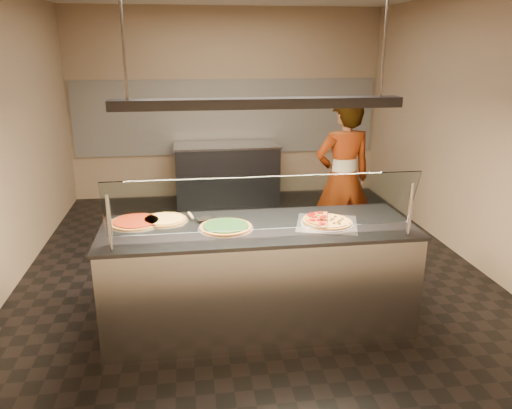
{
  "coord_description": "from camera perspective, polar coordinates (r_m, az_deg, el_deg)",
  "views": [
    {
      "loc": [
        -0.69,
        -5.18,
        2.36
      ],
      "look_at": [
        -0.09,
        -0.94,
        1.02
      ],
      "focal_mm": 35.0,
      "sensor_mm": 36.0,
      "label": 1
    }
  ],
  "objects": [
    {
      "name": "wall_front",
      "position": [
        2.43,
        8.93,
        -3.51
      ],
      "size": [
        5.0,
        0.02,
        3.0
      ],
      "primitive_type": "cube",
      "color": "tan",
      "rests_on": "ground"
    },
    {
      "name": "half_pizza_sausage",
      "position": [
        4.31,
        9.41,
        -1.83
      ],
      "size": [
        0.32,
        0.46,
        0.04
      ],
      "color": "brown",
      "rests_on": "perforated_tray"
    },
    {
      "name": "tile_band",
      "position": [
        8.25,
        -3.31,
        9.95
      ],
      "size": [
        4.9,
        0.02,
        1.2
      ],
      "primitive_type": "cube",
      "color": "silver",
      "rests_on": "wall_back"
    },
    {
      "name": "ground",
      "position": [
        5.73,
        -0.49,
        -7.04
      ],
      "size": [
        5.0,
        6.0,
        0.02
      ],
      "primitive_type": "cube",
      "color": "black",
      "rests_on": "ground"
    },
    {
      "name": "serving_counter",
      "position": [
        4.39,
        0.26,
        -8.16
      ],
      "size": [
        2.64,
        0.94,
        0.93
      ],
      "color": "#B7B7BC",
      "rests_on": "ground"
    },
    {
      "name": "pizza_spinach",
      "position": [
        4.15,
        -3.48,
        -2.57
      ],
      "size": [
        0.47,
        0.47,
        0.03
      ],
      "color": "silver",
      "rests_on": "serving_counter"
    },
    {
      "name": "pizza_cheese",
      "position": [
        4.39,
        -10.45,
        -1.7
      ],
      "size": [
        0.42,
        0.42,
        0.03
      ],
      "color": "silver",
      "rests_on": "serving_counter"
    },
    {
      "name": "perforated_tray",
      "position": [
        4.29,
        8.09,
        -2.14
      ],
      "size": [
        0.63,
        0.63,
        0.01
      ],
      "color": "silver",
      "rests_on": "serving_counter"
    },
    {
      "name": "prep_table",
      "position": [
        7.98,
        -3.34,
        3.6
      ],
      "size": [
        1.65,
        0.74,
        0.93
      ],
      "color": "#323237",
      "rests_on": "ground"
    },
    {
      "name": "heat_lamp_housing",
      "position": [
        3.98,
        0.29,
        11.49
      ],
      "size": [
        2.3,
        0.18,
        0.08
      ],
      "primitive_type": "cube",
      "color": "#323237",
      "rests_on": "ceiling"
    },
    {
      "name": "wall_back",
      "position": [
        8.26,
        -3.35,
        11.36
      ],
      "size": [
        5.0,
        0.02,
        3.0
      ],
      "primitive_type": "cube",
      "color": "tan",
      "rests_on": "ground"
    },
    {
      "name": "half_pizza_pepperoni",
      "position": [
        4.26,
        6.81,
        -1.85
      ],
      "size": [
        0.32,
        0.46,
        0.05
      ],
      "color": "brown",
      "rests_on": "perforated_tray"
    },
    {
      "name": "pizza_spatula",
      "position": [
        4.39,
        -6.84,
        -1.34
      ],
      "size": [
        0.22,
        0.23,
        0.02
      ],
      "color": "#B7B7BC",
      "rests_on": "pizza_spinach"
    },
    {
      "name": "pizza_tomato",
      "position": [
        4.39,
        -13.54,
        -1.93
      ],
      "size": [
        0.47,
        0.47,
        0.03
      ],
      "color": "silver",
      "rests_on": "serving_counter"
    },
    {
      "name": "sneeze_guard",
      "position": [
        3.8,
        1.03,
        0.01
      ],
      "size": [
        2.4,
        0.18,
        0.54
      ],
      "color": "#B7B7BC",
      "rests_on": "serving_counter"
    },
    {
      "name": "lamp_rod_left",
      "position": [
        3.95,
        -15.06,
        18.8
      ],
      "size": [
        0.02,
        0.02,
        1.01
      ],
      "primitive_type": "cylinder",
      "color": "#B7B7BC",
      "rests_on": "ceiling"
    },
    {
      "name": "worker",
      "position": [
        5.82,
        9.89,
        2.88
      ],
      "size": [
        0.73,
        0.53,
        1.86
      ],
      "primitive_type": "imported",
      "rotation": [
        0.0,
        0.0,
        3.27
      ],
      "color": "#2F2F35",
      "rests_on": "ground"
    },
    {
      "name": "wall_right",
      "position": [
        6.15,
        23.6,
        7.9
      ],
      "size": [
        0.02,
        6.0,
        3.0
      ],
      "primitive_type": "cube",
      "color": "tan",
      "rests_on": "ground"
    },
    {
      "name": "lamp_rod_right",
      "position": [
        4.23,
        14.6,
        18.7
      ],
      "size": [
        0.02,
        0.02,
        1.01
      ],
      "primitive_type": "cylinder",
      "color": "#B7B7BC",
      "rests_on": "ceiling"
    }
  ]
}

